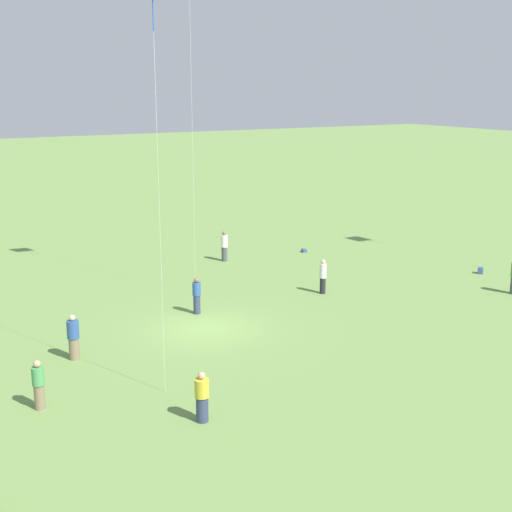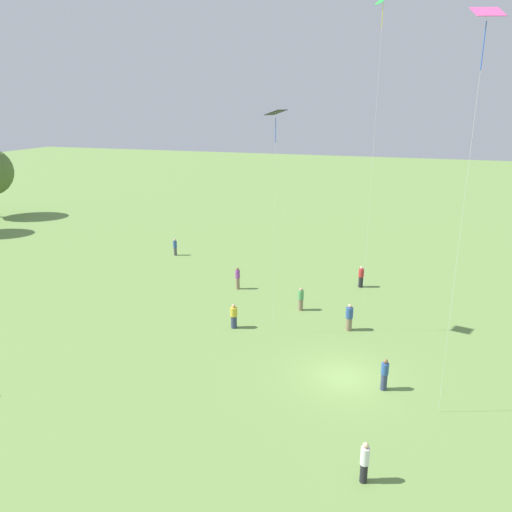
% 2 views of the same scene
% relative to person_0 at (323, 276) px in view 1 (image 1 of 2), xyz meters
% --- Properties ---
extents(ground_plane, '(240.00, 240.00, 0.00)m').
position_rel_person_0_xyz_m(ground_plane, '(7.59, 1.93, -0.91)').
color(ground_plane, '#6B8E47').
extents(person_0, '(0.48, 0.48, 1.80)m').
position_rel_person_0_xyz_m(person_0, '(0.00, 0.00, 0.00)').
color(person_0, '#232328').
rests_on(person_0, ground_plane).
extents(person_4, '(0.53, 0.53, 1.75)m').
position_rel_person_0_xyz_m(person_4, '(7.02, -0.22, -0.04)').
color(person_4, '#333D5B').
rests_on(person_4, ground_plane).
extents(person_5, '(0.56, 0.56, 1.68)m').
position_rel_person_0_xyz_m(person_5, '(11.58, 9.79, -0.09)').
color(person_5, '#333D5B').
rests_on(person_5, ground_plane).
extents(person_7, '(0.65, 0.65, 1.82)m').
position_rel_person_0_xyz_m(person_7, '(13.61, 2.52, -0.02)').
color(person_7, '#847056').
rests_on(person_7, ground_plane).
extents(person_9, '(0.56, 0.56, 1.71)m').
position_rel_person_0_xyz_m(person_9, '(15.85, 6.28, -0.06)').
color(person_9, '#847056').
rests_on(person_9, ground_plane).
extents(person_10, '(0.58, 0.58, 1.84)m').
position_rel_person_0_xyz_m(person_10, '(1.18, -8.63, 0.01)').
color(person_10, '#4C4C51').
rests_on(person_10, ground_plane).
extents(picnic_bag_0, '(0.34, 0.44, 0.21)m').
position_rel_person_0_xyz_m(picnic_bag_0, '(-4.32, -8.16, -0.81)').
color(picnic_bag_0, '#33518C').
rests_on(picnic_bag_0, ground_plane).
extents(picnic_bag_1, '(0.43, 0.43, 0.36)m').
position_rel_person_0_xyz_m(picnic_bag_1, '(-10.03, 1.26, -0.73)').
color(picnic_bag_1, '#33518C').
rests_on(picnic_bag_1, ground_plane).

